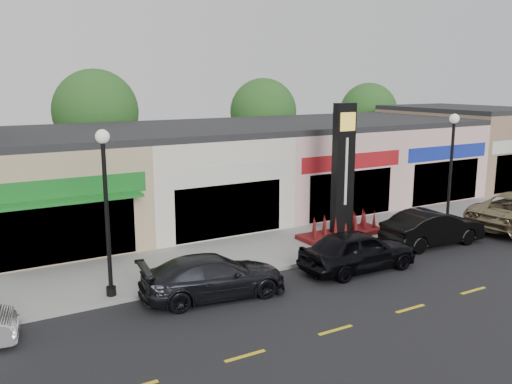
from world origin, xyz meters
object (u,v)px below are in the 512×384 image
Objects in this scene: car_black_sedan at (358,250)px; lamp_west_near at (106,197)px; lamp_east_near at (451,160)px; pylon_sign at (342,190)px; car_dark_sedan at (214,276)px; car_black_conv at (433,228)px.

lamp_west_near is at bearing 79.21° from car_black_sedan.
lamp_west_near is at bearing 180.00° from lamp_east_near.
pylon_sign is (11.00, 1.70, -1.20)m from lamp_west_near.
pylon_sign is 8.71m from car_dark_sedan.
lamp_west_near is 0.91× the size of pylon_sign.
pylon_sign is at bearing 50.44° from car_black_conv.
car_black_sedan is (-7.10, -1.89, -2.68)m from lamp_east_near.
lamp_west_near is at bearing 71.09° from car_dark_sedan.
car_dark_sedan is at bearing -173.52° from lamp_east_near.
lamp_east_near is 0.91× the size of pylon_sign.
pylon_sign reaches higher than car_black_sedan.
lamp_west_near reaches higher than car_black_conv.
car_black_conv is (2.91, -2.72, -1.49)m from pylon_sign.
car_black_sedan is at bearing -87.12° from car_dark_sedan.
car_dark_sedan is (-7.96, -3.17, -1.56)m from pylon_sign.
pylon_sign reaches higher than car_dark_sedan.
lamp_east_near reaches higher than car_black_conv.
lamp_east_near is 3.56m from car_black_conv.
pylon_sign reaches higher than lamp_east_near.
lamp_west_near is 1.00× the size of lamp_east_near.
pylon_sign is 1.22× the size of car_dark_sedan.
lamp_west_near and lamp_east_near have the same top height.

